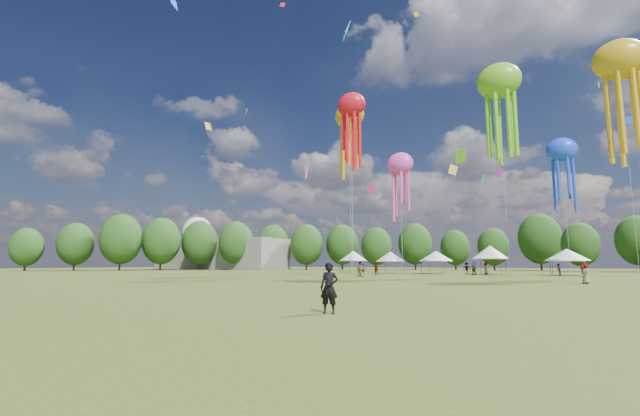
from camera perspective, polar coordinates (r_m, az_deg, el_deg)
The scene contains 10 objects.
ground at distance 20.13m, azimuth -15.90°, elevation -11.76°, with size 300.00×300.00×0.00m, color #384416.
observer_main at distance 14.18m, azimuth 1.23°, elevation -10.59°, with size 0.61×0.40×1.67m, color black.
spectator_near at distance 53.04m, azimuth 5.37°, elevation -8.14°, with size 0.89×0.69×1.83m, color gray.
spectators_far at distance 62.82m, azimuth 19.57°, elevation -7.68°, with size 29.62×27.95×1.80m.
festival_tents at distance 70.42m, azimuth 16.87°, elevation -6.03°, with size 38.84×8.19×4.26m.
show_kites at distance 57.67m, azimuth 22.48°, elevation 12.05°, with size 37.17×18.61×27.59m.
small_kites at distance 62.09m, azimuth 14.41°, elevation 19.46°, with size 74.37×63.63×46.06m.
treeline at distance 78.40m, azimuth 18.43°, elevation -3.43°, with size 201.57×95.24×13.43m.
hangar at distance 121.89m, azimuth -13.25°, elevation -6.09°, with size 40.00×12.00×8.00m, color gray.
radome at distance 137.91m, azimuth -16.07°, elevation -3.64°, with size 9.00×9.00×16.00m.
Camera 1 is at (14.89, -13.45, 1.62)m, focal length 23.97 mm.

